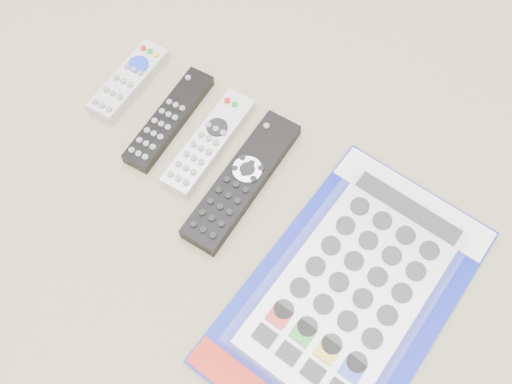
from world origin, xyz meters
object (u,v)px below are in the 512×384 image
Objects in this scene: remote_silver_dvd at (209,142)px; remote_large_black at (242,180)px; remote_small_grey at (129,81)px; remote_slim_black at (169,119)px; jumbo_remote_packaged at (354,287)px.

remote_large_black is (0.08, -0.02, 0.00)m from remote_silver_dvd.
remote_slim_black is at bearing -15.44° from remote_small_grey.
jumbo_remote_packaged reaches higher than remote_slim_black.
remote_large_black is at bearing -13.73° from remote_small_grey.
jumbo_remote_packaged is (0.35, -0.07, 0.01)m from remote_slim_black.
jumbo_remote_packaged is at bearing -17.90° from remote_silver_dvd.
remote_large_black reaches higher than remote_slim_black.
remote_slim_black is at bearing 170.61° from jumbo_remote_packaged.
remote_small_grey is 0.45m from jumbo_remote_packaged.
jumbo_remote_packaged is at bearing -15.23° from remote_small_grey.
remote_small_grey is 0.10m from remote_slim_black.
remote_large_black reaches higher than remote_silver_dvd.
remote_small_grey is at bearing 163.11° from remote_slim_black.
remote_small_grey is 0.39× the size of jumbo_remote_packaged.
remote_small_grey is 0.25m from remote_large_black.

